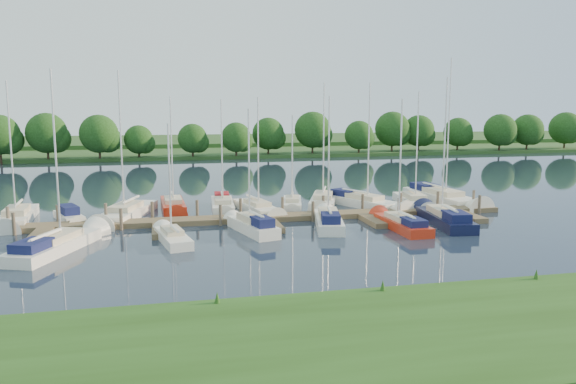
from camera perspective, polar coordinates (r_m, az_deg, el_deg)
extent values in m
plane|color=#182331|center=(36.76, -0.17, -5.33)|extent=(260.00, 260.00, 0.00)
cube|color=#1F4112|center=(22.10, 9.08, -14.48)|extent=(90.00, 10.00, 0.50)
cube|color=#4D402B|center=(44.37, -2.39, -2.63)|extent=(40.00, 2.00, 0.40)
cube|color=#4D402B|center=(41.62, -23.90, -4.14)|extent=(1.20, 4.00, 0.40)
cube|color=#4D402B|center=(40.77, -12.79, -3.86)|extent=(1.20, 4.00, 0.40)
cube|color=#4D402B|center=(41.49, -1.66, -3.43)|extent=(1.20, 4.00, 0.40)
cube|color=#4D402B|center=(43.68, 8.72, -2.91)|extent=(1.20, 4.00, 0.40)
cube|color=#4D402B|center=(47.14, 17.82, -2.38)|extent=(1.20, 4.00, 0.40)
cylinder|color=#473D33|center=(46.32, -26.55, -2.57)|extent=(0.24, 0.24, 2.00)
cylinder|color=#473D33|center=(45.59, -22.33, -2.47)|extent=(0.24, 0.24, 2.00)
cylinder|color=#473D33|center=(45.12, -18.00, -2.35)|extent=(0.24, 0.24, 2.00)
cylinder|color=#473D33|center=(44.92, -13.61, -2.22)|extent=(0.24, 0.24, 2.00)
cylinder|color=#473D33|center=(44.98, -9.21, -2.07)|extent=(0.24, 0.24, 2.00)
cylinder|color=#473D33|center=(45.30, -4.84, -1.91)|extent=(0.24, 0.24, 2.00)
cylinder|color=#473D33|center=(45.88, -0.56, -1.74)|extent=(0.24, 0.24, 2.00)
cylinder|color=#473D33|center=(46.71, 3.59, -1.57)|extent=(0.24, 0.24, 2.00)
cylinder|color=#473D33|center=(47.77, 7.57, -1.40)|extent=(0.24, 0.24, 2.00)
cylinder|color=#473D33|center=(49.06, 11.37, -1.23)|extent=(0.24, 0.24, 2.00)
cylinder|color=#473D33|center=(50.55, 14.95, -1.07)|extent=(0.24, 0.24, 2.00)
cylinder|color=#473D33|center=(52.23, 18.31, -0.91)|extent=(0.24, 0.24, 2.00)
cylinder|color=#473D33|center=(43.60, -26.08, -3.19)|extent=(0.24, 0.24, 2.00)
cylinder|color=#473D33|center=(42.47, -16.59, -2.96)|extent=(0.24, 0.24, 2.00)
cylinder|color=#473D33|center=(42.55, -6.87, -2.63)|extent=(0.24, 0.24, 2.00)
cylinder|color=#473D33|center=(43.83, 2.55, -2.25)|extent=(0.24, 0.24, 2.00)
cylinder|color=#473D33|center=(46.20, 11.20, -1.84)|extent=(0.24, 0.24, 2.00)
cylinder|color=#473D33|center=(49.52, 18.85, -1.44)|extent=(0.24, 0.24, 2.00)
cube|color=#21461A|center=(110.44, -8.59, 4.11)|extent=(180.00, 30.00, 0.60)
cube|color=#335625|center=(135.30, -9.35, 5.09)|extent=(220.00, 40.00, 1.40)
cylinder|color=#38281C|center=(99.48, -27.25, 3.27)|extent=(0.36, 0.36, 2.39)
sphere|color=#17340E|center=(99.24, -26.64, 4.54)|extent=(3.98, 3.98, 3.98)
cylinder|color=#38281C|center=(96.93, -22.74, 3.38)|extent=(0.36, 0.36, 2.18)
sphere|color=#17340E|center=(96.75, -22.83, 4.96)|extent=(5.09, 5.09, 5.09)
sphere|color=#17340E|center=(96.80, -22.15, 4.56)|extent=(3.64, 3.64, 3.64)
cylinder|color=#38281C|center=(98.06, -18.71, 3.81)|extent=(0.36, 0.36, 2.72)
sphere|color=#17340E|center=(97.86, -18.81, 5.75)|extent=(6.35, 6.35, 6.35)
sphere|color=#17340E|center=(97.96, -17.98, 5.26)|extent=(4.53, 4.53, 4.53)
cylinder|color=#38281C|center=(98.29, -15.25, 3.91)|extent=(0.36, 0.36, 2.49)
sphere|color=#17340E|center=(98.10, -15.33, 5.68)|extent=(5.81, 5.81, 5.81)
sphere|color=#17340E|center=(98.29, -14.57, 5.23)|extent=(4.15, 4.15, 4.15)
cylinder|color=#38281C|center=(98.59, -10.66, 4.14)|extent=(0.36, 0.36, 2.71)
sphere|color=#17340E|center=(98.39, -10.72, 6.06)|extent=(6.32, 6.32, 6.32)
sphere|color=#17340E|center=(98.69, -9.92, 5.57)|extent=(4.52, 4.52, 4.52)
cylinder|color=#38281C|center=(98.63, -6.58, 4.10)|extent=(0.36, 0.36, 2.24)
sphere|color=#17340E|center=(98.46, -6.61, 5.68)|extent=(5.23, 5.23, 5.23)
sphere|color=#17340E|center=(98.82, -5.97, 5.27)|extent=(3.73, 3.73, 3.73)
cylinder|color=#38281C|center=(97.09, -1.69, 4.23)|extent=(0.36, 0.36, 2.77)
sphere|color=#17340E|center=(96.89, -1.69, 6.23)|extent=(6.46, 6.46, 6.46)
sphere|color=#17340E|center=(97.40, -0.91, 5.70)|extent=(4.61, 4.61, 4.61)
cylinder|color=#38281C|center=(98.95, 2.24, 4.31)|extent=(0.36, 0.36, 2.75)
sphere|color=#17340E|center=(98.75, 2.25, 6.25)|extent=(6.41, 6.41, 6.41)
sphere|color=#17340E|center=(99.35, 2.99, 5.73)|extent=(4.58, 4.58, 4.58)
cylinder|color=#38281C|center=(101.32, 6.11, 4.23)|extent=(0.36, 0.36, 2.25)
sphere|color=#17340E|center=(101.14, 6.14, 5.78)|extent=(5.24, 5.24, 5.24)
sphere|color=#17340E|center=(101.74, 6.70, 5.36)|extent=(3.74, 3.74, 3.74)
cylinder|color=#38281C|center=(105.54, 10.56, 4.37)|extent=(0.36, 0.36, 2.48)
sphere|color=#17340E|center=(105.36, 10.60, 6.01)|extent=(5.79, 5.79, 5.79)
sphere|color=#17340E|center=(106.07, 11.17, 5.57)|extent=(4.13, 4.13, 4.13)
cylinder|color=#38281C|center=(109.93, 13.65, 4.54)|extent=(0.36, 0.36, 2.87)
sphere|color=#17340E|center=(109.75, 13.71, 6.37)|extent=(6.70, 6.70, 6.70)
sphere|color=#17340E|center=(110.61, 14.32, 5.86)|extent=(4.78, 4.78, 4.78)
cylinder|color=#38281C|center=(110.90, 17.38, 4.42)|extent=(0.36, 0.36, 2.87)
sphere|color=#17340E|center=(110.72, 17.46, 6.23)|extent=(6.69, 6.69, 6.69)
sphere|color=#17340E|center=(111.65, 18.03, 5.73)|extent=(4.78, 4.78, 4.78)
cylinder|color=#38281C|center=(117.58, 20.46, 4.32)|extent=(0.36, 0.36, 2.16)
sphere|color=#17340E|center=(117.43, 20.53, 5.60)|extent=(5.03, 5.03, 5.03)
sphere|color=#17340E|center=(118.22, 20.90, 5.25)|extent=(3.59, 3.59, 3.59)
cylinder|color=#38281C|center=(120.99, 23.74, 4.29)|extent=(0.36, 0.36, 2.38)
sphere|color=#17340E|center=(120.84, 23.82, 5.67)|extent=(5.56, 5.56, 5.56)
sphere|color=#17340E|center=(121.74, 24.20, 5.29)|extent=(3.97, 3.97, 3.97)
cylinder|color=#38281C|center=(124.72, 26.60, 4.23)|extent=(0.36, 0.36, 2.42)
sphere|color=#17340E|center=(124.57, 26.69, 5.59)|extent=(5.65, 5.65, 5.65)
sphere|color=#17340E|center=(125.52, 27.04, 5.21)|extent=(4.04, 4.04, 4.04)
cube|color=white|center=(48.71, -25.73, -2.54)|extent=(2.56, 7.58, 1.20)
cone|color=white|center=(45.10, -26.49, -3.43)|extent=(1.21, 2.67, 1.04)
cube|color=#C5B697|center=(48.22, -25.86, -1.72)|extent=(1.78, 3.45, 0.54)
cylinder|color=silver|center=(47.29, -26.32, 4.02)|extent=(0.12, 0.12, 10.08)
cylinder|color=silver|center=(49.24, -25.68, -1.00)|extent=(0.31, 3.36, 0.10)
cylinder|color=white|center=(49.24, -25.68, -1.00)|extent=(0.39, 2.99, 0.20)
cube|color=white|center=(47.42, -21.35, -2.56)|extent=(2.96, 4.53, 0.87)
cone|color=white|center=(45.36, -20.69, -3.01)|extent=(1.15, 1.47, 0.71)
cube|color=#131742|center=(47.30, -21.39, -1.75)|extent=(1.96, 2.63, 0.79)
cube|color=white|center=(47.52, -15.93, -2.27)|extent=(4.67, 8.41, 1.16)
cone|color=white|center=(43.86, -17.85, -3.25)|extent=(1.96, 3.05, 1.13)
cube|color=#C5B697|center=(47.02, -16.14, -1.46)|extent=(2.75, 3.99, 0.53)
cylinder|color=silver|center=(46.04, -16.61, 4.97)|extent=(0.12, 0.12, 10.94)
cylinder|color=silver|center=(48.07, -15.64, -0.72)|extent=(1.23, 3.50, 0.10)
cylinder|color=white|center=(48.07, -15.64, -0.72)|extent=(1.20, 3.14, 0.20)
cube|color=#B42510|center=(50.41, -11.61, -1.50)|extent=(2.16, 6.82, 1.04)
cone|color=#B42510|center=(47.10, -11.36, -2.20)|extent=(1.04, 2.40, 0.94)
cube|color=#C5B697|center=(49.97, -11.61, -0.82)|extent=(1.54, 3.09, 0.47)
cylinder|color=silver|center=(49.11, -11.74, 4.20)|extent=(0.12, 0.12, 9.11)
cylinder|color=silver|center=(50.91, -11.69, -0.22)|extent=(0.22, 3.04, 0.10)
cylinder|color=white|center=(50.91, -11.69, -0.22)|extent=(0.31, 2.70, 0.20)
cube|color=white|center=(49.61, -6.66, -1.54)|extent=(2.28, 6.67, 1.04)
cone|color=white|center=(46.39, -6.51, -2.25)|extent=(1.07, 2.35, 0.92)
cube|color=#C5B697|center=(49.18, -6.66, -0.86)|extent=(1.58, 3.04, 0.47)
cube|color=maroon|center=(51.30, -6.75, -0.36)|extent=(1.42, 2.05, 0.52)
cylinder|color=silver|center=(48.33, -6.73, 4.09)|extent=(0.12, 0.12, 8.85)
cylinder|color=silver|center=(50.09, -6.71, -0.25)|extent=(0.30, 2.95, 0.10)
cylinder|color=white|center=(50.09, -6.71, -0.25)|extent=(0.38, 2.63, 0.20)
cube|color=white|center=(48.14, -3.30, -1.81)|extent=(3.30, 6.93, 1.01)
cone|color=white|center=(45.12, -1.70, -2.51)|extent=(1.43, 2.49, 0.94)
cube|color=#C5B697|center=(47.73, -3.15, -1.13)|extent=(2.03, 3.24, 0.46)
cylinder|color=silver|center=(46.87, -3.04, 4.08)|extent=(0.12, 0.12, 9.02)
cylinder|color=silver|center=(48.58, -3.60, -0.52)|extent=(0.76, 2.95, 0.10)
cylinder|color=white|center=(48.58, -3.60, -0.52)|extent=(0.79, 2.65, 0.20)
cube|color=white|center=(50.27, 0.43, -1.35)|extent=(2.81, 5.84, 0.95)
cone|color=white|center=(47.50, 0.43, -1.94)|extent=(1.21, 2.10, 0.79)
cube|color=#C5B697|center=(49.89, 0.43, -0.74)|extent=(1.73, 2.73, 0.43)
cylinder|color=silver|center=(49.14, 0.44, 3.43)|extent=(0.12, 0.12, 7.60)
cylinder|color=silver|center=(50.67, 0.44, -0.20)|extent=(0.67, 2.49, 0.10)
cylinder|color=white|center=(50.67, 0.44, -0.20)|extent=(0.71, 2.24, 0.20)
cube|color=white|center=(51.65, 3.64, -1.09)|extent=(4.59, 7.88, 1.14)
cone|color=white|center=(47.91, 3.34, -1.86)|extent=(1.91, 2.87, 1.07)
cube|color=#C5B697|center=(51.15, 3.62, -0.36)|extent=(2.67, 3.76, 0.52)
cylinder|color=silver|center=(50.23, 3.64, 5.19)|extent=(0.12, 0.12, 10.27)
cylinder|color=silver|center=(52.22, 3.70, 0.29)|extent=(1.26, 3.25, 0.10)
cylinder|color=white|center=(52.22, 3.70, 0.29)|extent=(1.22, 2.93, 0.20)
cube|color=white|center=(50.98, 7.44, -1.28)|extent=(5.28, 7.71, 1.15)
cone|color=white|center=(48.51, 10.69, -1.86)|extent=(2.13, 2.84, 1.06)
cube|color=#C5B697|center=(50.61, 7.77, -0.51)|extent=(2.94, 3.76, 0.52)
cube|color=#131742|center=(52.30, 5.78, -0.06)|extent=(2.34, 2.69, 0.58)
cylinder|color=silver|center=(49.81, 8.21, 5.07)|extent=(0.12, 0.12, 10.21)
cylinder|color=silver|center=(51.31, 6.86, 0.11)|extent=(1.61, 3.09, 0.10)
cylinder|color=white|center=(51.31, 6.86, 0.11)|extent=(1.53, 2.80, 0.20)
cube|color=white|center=(52.26, 12.56, -1.17)|extent=(2.99, 7.22, 1.16)
cone|color=white|center=(48.96, 13.72, -1.87)|extent=(1.34, 2.57, 0.98)
cube|color=#C5B697|center=(51.80, 12.70, -0.42)|extent=(1.93, 3.34, 0.53)
cylinder|color=silver|center=(50.96, 12.98, 4.60)|extent=(0.12, 0.12, 9.46)
cylinder|color=silver|center=(52.74, 12.39, 0.22)|extent=(0.57, 3.13, 0.10)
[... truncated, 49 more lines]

